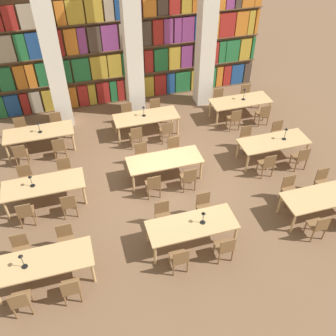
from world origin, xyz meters
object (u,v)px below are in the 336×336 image
Objects in this scene: chair_15 at (65,171)px; chair_34 at (263,114)px; chair_8 at (318,226)px; reading_table_3 at (44,186)px; chair_17 at (142,155)px; reading_table_7 at (146,118)px; chair_25 at (21,129)px; chair_20 at (267,164)px; chair_32 at (234,118)px; chair_27 at (57,124)px; chair_33 at (219,99)px; chair_22 at (301,157)px; chair_1 at (21,249)px; chair_21 at (247,138)px; chair_12 at (26,212)px; chair_26 at (59,147)px; chair_28 at (136,136)px; reading_table_2 at (323,197)px; chair_18 at (189,178)px; desk_lamp_3 at (286,132)px; chair_30 at (167,131)px; reading_table_8 at (240,102)px; desk_lamp_1 at (203,215)px; chair_3 at (66,239)px; chair_23 at (278,132)px; desk_lamp_0 at (21,259)px; reading_table_5 at (274,143)px; chair_29 at (127,114)px; desk_lamp_5 at (144,109)px; chair_2 at (71,288)px; desk_lamp_6 at (244,92)px; desk_lamp_4 at (38,126)px; reading_table_6 at (39,133)px; chair_9 at (289,189)px; chair_24 at (21,154)px; chair_14 at (69,204)px; reading_table_1 at (192,226)px; chair_11 at (323,181)px; chair_5 at (163,215)px; desk_lamp_2 at (31,179)px; pillar_center at (132,38)px; chair_7 at (204,206)px; chair_31 at (156,110)px; chair_4 at (179,258)px; reading_table_0 at (43,263)px; chair_16 at (153,185)px; reading_table_4 at (165,161)px.

chair_15 is 1.00× the size of chair_34.
reading_table_3 is (-6.88, 3.41, 0.19)m from chair_8.
chair_17 is 1.94m from reading_table_7.
chair_25 is at bearing -64.40° from chair_15.
chair_20 and chair_32 have the same top height.
chair_27 is 6.34m from chair_33.
chair_22 is at bearing 0.00° from chair_20.
chair_1 is 7.94m from chair_21.
chair_32 is (6.88, 1.98, -0.19)m from reading_table_3.
chair_12 is 2.95m from chair_26.
chair_28 is 1.00× the size of chair_32.
chair_18 reaches higher than reading_table_2.
desk_lamp_3 is 4.03m from chair_30.
chair_17 is at bearing -156.50° from reading_table_8.
chair_1 is 4.64m from desk_lamp_1.
chair_3 is 1.00× the size of chair_23.
reading_table_5 is (7.90, 2.77, -0.38)m from desk_lamp_0.
desk_lamp_1 is 2.11m from chair_18.
chair_8 is 0.38× the size of reading_table_7.
chair_29 is at bearing 118.77° from chair_8.
desk_lamp_5 is (0.48, -0.69, 0.52)m from chair_29.
chair_2 is 9.47m from desk_lamp_6.
chair_23 is 2.23× the size of desk_lamp_4.
reading_table_6 is 4.39m from chair_30.
desk_lamp_1 is at bearing -23.41° from chair_12.
chair_24 is (-7.57, 3.94, 0.00)m from chair_9.
chair_18 is 3.79m from chair_22.
desk_lamp_3 is 2.76m from desk_lamp_6.
chair_14 is 3.67m from chair_28.
reading_table_2 is at bearing -89.66° from reading_table_8.
chair_12 is at bearing 156.59° from desk_lamp_1.
reading_table_5 is at bearing -31.43° from chair_30.
chair_30 is 1.00× the size of chair_34.
reading_table_7 is 0.94m from chair_30.
desk_lamp_0 is 0.20× the size of reading_table_1.
chair_24 is 1.11m from desk_lamp_4.
chair_22 is (-0.01, 1.21, 0.00)m from chair_11.
chair_25 is (-3.73, 5.37, 0.00)m from chair_5.
chair_28 is (-4.24, 1.92, -0.19)m from reading_table_5.
desk_lamp_2 is at bearing 70.76° from chair_12.
pillar_center is 5.54m from chair_34.
chair_7 is at bearing -13.64° from chair_12.
chair_31 is at bearing -102.86° from chair_5.
chair_17 is (0.06, 4.20, 0.00)m from chair_4.
reading_table_2 is at bearing 81.23° from chair_23.
reading_table_1 is at bearing 125.14° from chair_25.
chair_16 is at bearing 32.91° from reading_table_0.
chair_14 is at bearing -164.65° from reading_table_4.
chair_14 is 1.00× the size of chair_17.
chair_22 and chair_24 have the same top height.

